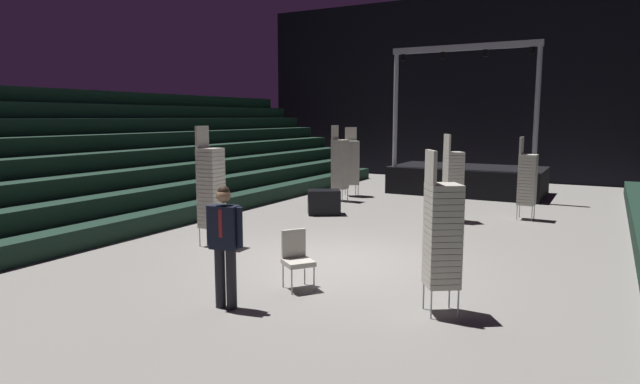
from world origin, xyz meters
name	(u,v)px	position (x,y,z in m)	size (l,w,h in m)	color
ground_plane	(340,263)	(0.00, 0.00, -0.05)	(22.00, 30.00, 0.10)	slate
arena_end_wall	(496,87)	(0.00, 15.00, 4.00)	(22.00, 0.30, 8.00)	black
bleacher_bank_left	(97,152)	(-8.00, 1.00, 1.80)	(6.00, 24.00, 3.60)	black
stage_riser	(467,177)	(0.00, 10.37, 0.58)	(5.20, 2.97, 5.12)	black
man_with_tie	(225,239)	(-0.32, -3.07, 1.02)	(0.57, 0.30, 1.79)	black
chair_stack_front_left	(340,163)	(-3.28, 6.59, 1.24)	(0.46, 0.46, 2.48)	#B2B5BA
chair_stack_front_right	(352,162)	(-3.40, 7.77, 1.19)	(0.62, 0.62, 2.39)	#B2B5BA
chair_stack_mid_left	(527,179)	(2.56, 6.11, 1.11)	(0.45, 0.45, 2.22)	#B2B5BA
chair_stack_mid_right	(453,178)	(0.87, 4.94, 1.15)	(0.61, 0.61, 2.31)	#B2B5BA
chair_stack_mid_centre	(442,233)	(2.47, -1.80, 1.15)	(0.61, 0.61, 2.31)	#B2B5BA
chair_stack_rear_left	(211,187)	(-2.96, -0.21, 1.28)	(0.46, 0.46, 2.56)	#B2B5BA
equipment_road_case	(324,202)	(-2.58, 4.19, 0.35)	(0.90, 0.60, 0.70)	black
loose_chair_near_man	(297,256)	(0.12, -1.81, 0.53)	(0.62, 0.62, 0.95)	#B2B5BA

